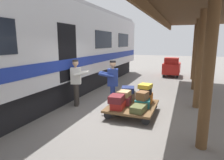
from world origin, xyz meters
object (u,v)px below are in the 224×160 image
(luggage_cart, at_px, (132,106))
(suitcase_tan_vintage, at_px, (124,94))
(suitcase_slate_roller, at_px, (127,96))
(suitcase_orange_carryall, at_px, (146,98))
(suitcase_brown_leather, at_px, (142,96))
(porter_by_door, at_px, (77,81))
(suitcase_olive_duffel, at_px, (139,108))
(suitcase_teal_softside, at_px, (142,103))
(baggage_tug, at_px, (172,67))
(train_car, at_px, (35,49))
(suitcase_maroon_trunk, at_px, (116,99))
(suitcase_yellow_case, at_px, (145,86))
(suitcase_black_hardshell, at_px, (146,91))
(suitcase_navy_fabric, at_px, (128,89))
(suitcase_red_plastic, at_px, (118,105))
(porter_in_overalls, at_px, (112,83))
(suitcase_burgundy_valise, at_px, (123,100))

(luggage_cart, height_order, suitcase_tan_vintage, suitcase_tan_vintage)
(suitcase_slate_roller, xyz_separation_m, suitcase_orange_carryall, (-0.66, -0.00, 0.00))
(suitcase_brown_leather, bearing_deg, porter_by_door, -3.47)
(suitcase_olive_duffel, bearing_deg, suitcase_teal_softside, -90.00)
(suitcase_brown_leather, bearing_deg, baggage_tug, -92.12)
(train_car, distance_m, suitcase_brown_leather, 4.44)
(luggage_cart, xyz_separation_m, suitcase_maroon_trunk, (0.37, 0.52, 0.36))
(luggage_cart, height_order, suitcase_yellow_case, suitcase_yellow_case)
(suitcase_maroon_trunk, distance_m, suitcase_black_hardshell, 1.21)
(suitcase_olive_duffel, distance_m, suitcase_tan_vintage, 0.84)
(suitcase_brown_leather, height_order, suitcase_yellow_case, suitcase_yellow_case)
(suitcase_slate_roller, distance_m, suitcase_navy_fabric, 0.23)
(suitcase_maroon_trunk, height_order, porter_by_door, porter_by_door)
(baggage_tug, bearing_deg, suitcase_teal_softside, 87.89)
(suitcase_tan_vintage, relative_size, suitcase_brown_leather, 1.17)
(suitcase_tan_vintage, bearing_deg, porter_by_door, -3.56)
(luggage_cart, xyz_separation_m, suitcase_teal_softside, (-0.33, -0.00, 0.16))
(train_car, distance_m, suitcase_black_hardshell, 4.46)
(suitcase_yellow_case, bearing_deg, baggage_tug, -92.44)
(suitcase_black_hardshell, bearing_deg, suitcase_navy_fabric, -4.32)
(train_car, distance_m, suitcase_tan_vintage, 3.86)
(suitcase_maroon_trunk, relative_size, suitcase_navy_fabric, 1.07)
(train_car, xyz_separation_m, suitcase_black_hardshell, (-4.22, -0.46, -1.37))
(suitcase_black_hardshell, distance_m, suitcase_tan_vintage, 0.78)
(luggage_cart, relative_size, suitcase_orange_carryall, 3.84)
(luggage_cart, height_order, suitcase_olive_duffel, suitcase_olive_duffel)
(luggage_cart, bearing_deg, suitcase_tan_vintage, -1.50)
(suitcase_tan_vintage, relative_size, suitcase_navy_fabric, 0.96)
(suitcase_red_plastic, height_order, suitcase_maroon_trunk, suitcase_maroon_trunk)
(suitcase_red_plastic, height_order, porter_in_overalls, porter_in_overalls)
(porter_in_overalls, bearing_deg, suitcase_brown_leather, 164.73)
(suitcase_slate_roller, height_order, suitcase_brown_leather, suitcase_brown_leather)
(suitcase_burgundy_valise, height_order, suitcase_red_plastic, suitcase_burgundy_valise)
(luggage_cart, bearing_deg, suitcase_maroon_trunk, 54.52)
(suitcase_teal_softside, relative_size, suitcase_yellow_case, 1.21)
(suitcase_burgundy_valise, relative_size, suitcase_yellow_case, 1.17)
(suitcase_orange_carryall, bearing_deg, porter_in_overalls, 9.86)
(baggage_tug, bearing_deg, suitcase_burgundy_valise, 83.16)
(suitcase_brown_leather, bearing_deg, suitcase_burgundy_valise, -2.35)
(suitcase_black_hardshell, bearing_deg, porter_in_overalls, 8.75)
(train_car, bearing_deg, suitcase_teal_softside, 179.92)
(suitcase_brown_leather, bearing_deg, suitcase_teal_softside, -94.88)
(luggage_cart, relative_size, suitcase_olive_duffel, 2.76)
(luggage_cart, bearing_deg, suitcase_navy_fabric, -58.95)
(suitcase_slate_roller, bearing_deg, suitcase_tan_vintage, 94.10)
(train_car, bearing_deg, suitcase_black_hardshell, -173.81)
(suitcase_slate_roller, bearing_deg, suitcase_teal_softside, 143.69)
(suitcase_olive_duffel, bearing_deg, baggage_tug, -91.99)
(luggage_cart, relative_size, suitcase_yellow_case, 4.01)
(suitcase_teal_softside, xyz_separation_m, suitcase_yellow_case, (0.02, -0.49, 0.43))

